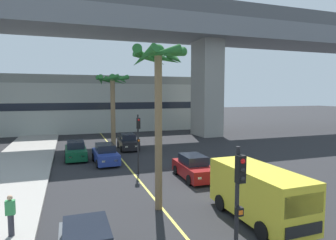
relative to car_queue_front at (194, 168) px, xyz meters
The scene contains 13 objects.
lane_stripe_center 6.11m from the car_queue_front, 125.92° to the left, with size 0.14×56.00×0.01m, color #DBCC4C.
bridge_overpass 22.22m from the car_queue_front, 97.93° to the left, with size 88.30×8.00×16.88m.
pier_building_backdrop 29.16m from the car_queue_front, 97.06° to the left, with size 36.41×8.04×8.29m.
car_queue_front is the anchor object (origin of this frame).
car_queue_second 11.29m from the car_queue_front, 130.34° to the left, with size 1.86×4.12×1.56m.
car_queue_third 11.83m from the car_queue_front, 100.47° to the left, with size 1.95×4.16×1.56m.
car_queue_fifth 8.03m from the car_queue_front, 128.96° to the left, with size 1.95×4.16×1.56m.
delivery_van 6.93m from the car_queue_front, 89.51° to the right, with size 2.24×5.29×2.36m.
traffic_light_median_near 11.39m from the car_queue_front, 107.74° to the right, with size 0.24×0.37×4.20m.
traffic_light_median_far 4.43m from the car_queue_front, 144.85° to the left, with size 0.24×0.37×4.20m.
palm_tree_near_median 11.91m from the car_queue_front, 111.04° to the left, with size 3.02×3.21×7.50m.
palm_tree_mid_median 8.02m from the car_queue_front, 131.58° to the right, with size 2.68×2.78×7.95m.
pedestrian_mid_block 11.31m from the car_queue_front, 152.50° to the right, with size 0.34×0.22×1.62m.
Camera 1 is at (-4.24, 1.65, 5.64)m, focal length 31.08 mm.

